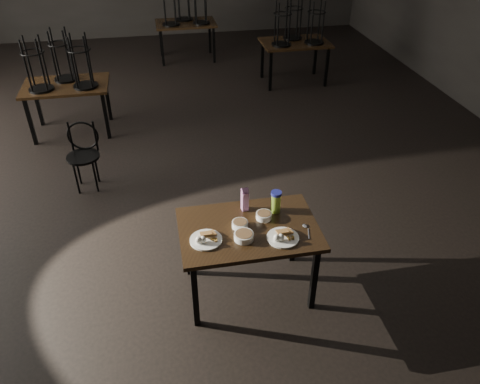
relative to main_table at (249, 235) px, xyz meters
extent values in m
plane|color=black|center=(-0.59, 2.51, -0.67)|extent=(12.00, 12.00, 0.00)
cube|color=black|center=(0.00, 0.00, 0.06)|extent=(1.20, 0.80, 0.04)
cube|color=black|center=(-0.52, -0.32, -0.32)|extent=(0.05, 0.05, 0.71)
cube|color=black|center=(0.52, -0.32, -0.32)|extent=(0.05, 0.05, 0.71)
cube|color=black|center=(-0.52, 0.32, -0.32)|extent=(0.05, 0.05, 0.71)
cube|color=black|center=(0.52, 0.32, -0.32)|extent=(0.05, 0.05, 0.71)
cylinder|color=white|center=(-0.38, -0.10, 0.09)|extent=(0.27, 0.27, 0.02)
cube|color=olive|center=(-0.38, -0.06, 0.14)|extent=(0.10, 0.10, 0.05)
cube|color=olive|center=(-0.35, -0.06, 0.14)|extent=(0.11, 0.11, 0.03)
ellipsoid|color=white|center=(-0.45, -0.14, 0.13)|extent=(0.05, 0.05, 0.07)
ellipsoid|color=white|center=(-0.41, -0.14, 0.13)|extent=(0.05, 0.05, 0.07)
cylinder|color=white|center=(0.25, -0.20, 0.09)|extent=(0.27, 0.27, 0.02)
cube|color=olive|center=(0.26, -0.15, 0.14)|extent=(0.10, 0.10, 0.05)
cube|color=olive|center=(0.29, -0.15, 0.14)|extent=(0.11, 0.11, 0.03)
ellipsoid|color=white|center=(0.18, -0.23, 0.13)|extent=(0.05, 0.05, 0.07)
ellipsoid|color=white|center=(0.22, -0.23, 0.13)|extent=(0.05, 0.05, 0.07)
cylinder|color=white|center=(-0.07, 0.02, 0.11)|extent=(0.14, 0.14, 0.05)
cylinder|color=brown|center=(-0.07, 0.02, 0.13)|extent=(0.12, 0.12, 0.01)
cylinder|color=white|center=(0.16, 0.10, 0.11)|extent=(0.14, 0.14, 0.06)
cylinder|color=brown|center=(0.16, 0.10, 0.13)|extent=(0.12, 0.12, 0.01)
cylinder|color=white|center=(-0.07, -0.14, 0.11)|extent=(0.17, 0.17, 0.06)
cylinder|color=brown|center=(-0.07, -0.14, 0.13)|extent=(0.14, 0.14, 0.01)
cube|color=#8B197D|center=(0.02, 0.26, 0.17)|extent=(0.07, 0.07, 0.19)
cube|color=#8B197D|center=(0.02, 0.26, 0.28)|extent=(0.07, 0.07, 0.06)
cylinder|color=#96C53A|center=(0.28, 0.18, 0.17)|extent=(0.10, 0.10, 0.18)
cylinder|color=navy|center=(0.28, 0.18, 0.28)|extent=(0.11, 0.11, 0.03)
ellipsoid|color=silver|center=(0.48, -0.07, 0.08)|extent=(0.06, 0.07, 0.01)
cube|color=silver|center=(0.48, -0.18, 0.08)|extent=(0.04, 0.13, 0.00)
cylinder|color=black|center=(-1.61, 2.07, -0.23)|extent=(0.39, 0.39, 0.03)
torus|color=black|center=(-1.59, 2.23, -0.03)|extent=(0.38, 0.07, 0.38)
cylinder|color=black|center=(-1.50, 2.18, -0.45)|extent=(0.03, 0.03, 0.44)
cylinder|color=black|center=(-1.72, 2.18, -0.45)|extent=(0.03, 0.03, 0.44)
cylinder|color=black|center=(-1.72, 1.96, -0.45)|extent=(0.03, 0.03, 0.44)
cylinder|color=black|center=(-1.50, 1.96, -0.45)|extent=(0.03, 0.03, 0.44)
cube|color=black|center=(-1.93, 3.68, 0.06)|extent=(1.20, 0.80, 0.04)
cube|color=black|center=(-2.45, 3.36, -0.32)|extent=(0.05, 0.05, 0.71)
cube|color=black|center=(-1.41, 3.36, -0.32)|extent=(0.05, 0.05, 0.71)
cube|color=black|center=(-2.45, 4.00, -0.32)|extent=(0.05, 0.05, 0.71)
cube|color=black|center=(-1.41, 4.00, -0.32)|extent=(0.05, 0.05, 0.71)
cylinder|color=black|center=(-2.23, 3.53, 0.09)|extent=(0.34, 0.34, 0.03)
torus|color=black|center=(-2.23, 3.53, 0.59)|extent=(0.32, 0.32, 0.02)
cylinder|color=black|center=(-2.13, 3.63, 0.46)|extent=(0.03, 0.03, 0.70)
cylinder|color=black|center=(-2.33, 3.63, 0.46)|extent=(0.03, 0.03, 0.70)
cylinder|color=black|center=(-2.33, 3.43, 0.46)|extent=(0.03, 0.03, 0.70)
cylinder|color=black|center=(-2.13, 3.43, 0.46)|extent=(0.03, 0.03, 0.70)
cylinder|color=black|center=(-1.63, 3.53, 0.09)|extent=(0.34, 0.34, 0.03)
torus|color=black|center=(-1.63, 3.53, 0.59)|extent=(0.32, 0.32, 0.02)
cylinder|color=black|center=(-1.53, 3.63, 0.46)|extent=(0.03, 0.03, 0.70)
cylinder|color=black|center=(-1.73, 3.63, 0.46)|extent=(0.03, 0.03, 0.70)
cylinder|color=black|center=(-1.73, 3.43, 0.46)|extent=(0.03, 0.03, 0.70)
cylinder|color=black|center=(-1.53, 3.43, 0.46)|extent=(0.03, 0.03, 0.70)
cylinder|color=black|center=(-1.93, 3.86, 0.09)|extent=(0.34, 0.34, 0.03)
torus|color=black|center=(-1.93, 3.86, 0.59)|extent=(0.32, 0.32, 0.02)
cylinder|color=black|center=(-1.83, 3.96, 0.46)|extent=(0.03, 0.03, 0.70)
cylinder|color=black|center=(-2.03, 3.96, 0.46)|extent=(0.03, 0.03, 0.70)
cylinder|color=black|center=(-2.03, 3.76, 0.46)|extent=(0.03, 0.03, 0.70)
cylinder|color=black|center=(-1.83, 3.76, 0.46)|extent=(0.03, 0.03, 0.70)
cube|color=black|center=(1.89, 5.01, 0.06)|extent=(1.20, 0.80, 0.04)
cube|color=black|center=(1.37, 4.69, -0.32)|extent=(0.05, 0.05, 0.71)
cube|color=black|center=(2.41, 4.69, -0.32)|extent=(0.05, 0.05, 0.71)
cube|color=black|center=(1.37, 5.33, -0.32)|extent=(0.05, 0.05, 0.71)
cube|color=black|center=(2.41, 5.33, -0.32)|extent=(0.05, 0.05, 0.71)
cylinder|color=black|center=(1.59, 4.86, 0.09)|extent=(0.34, 0.34, 0.03)
torus|color=black|center=(1.59, 4.86, 0.59)|extent=(0.32, 0.32, 0.02)
cylinder|color=black|center=(1.68, 4.95, 0.46)|extent=(0.03, 0.03, 0.70)
cylinder|color=black|center=(1.49, 4.95, 0.46)|extent=(0.03, 0.03, 0.70)
cylinder|color=black|center=(1.49, 4.76, 0.46)|extent=(0.03, 0.03, 0.70)
cylinder|color=black|center=(1.68, 4.76, 0.46)|extent=(0.03, 0.03, 0.70)
cylinder|color=black|center=(2.19, 4.86, 0.09)|extent=(0.34, 0.34, 0.03)
torus|color=black|center=(2.19, 4.86, 0.59)|extent=(0.32, 0.32, 0.02)
cylinder|color=black|center=(2.28, 4.95, 0.46)|extent=(0.03, 0.03, 0.70)
cylinder|color=black|center=(2.09, 4.95, 0.46)|extent=(0.03, 0.03, 0.70)
cylinder|color=black|center=(2.09, 4.76, 0.46)|extent=(0.03, 0.03, 0.70)
cylinder|color=black|center=(2.28, 4.76, 0.46)|extent=(0.03, 0.03, 0.70)
cylinder|color=black|center=(1.89, 5.19, 0.09)|extent=(0.34, 0.34, 0.03)
torus|color=black|center=(1.89, 5.19, 0.59)|extent=(0.32, 0.32, 0.02)
cylinder|color=black|center=(1.98, 5.28, 0.46)|extent=(0.03, 0.03, 0.70)
cylinder|color=black|center=(1.79, 5.28, 0.46)|extent=(0.03, 0.03, 0.70)
cylinder|color=black|center=(1.79, 5.09, 0.46)|extent=(0.03, 0.03, 0.70)
cylinder|color=black|center=(1.98, 5.09, 0.46)|extent=(0.03, 0.03, 0.70)
cube|color=black|center=(0.08, 6.66, 0.06)|extent=(1.20, 0.80, 0.04)
cube|color=black|center=(-0.44, 6.34, -0.32)|extent=(0.05, 0.05, 0.71)
cube|color=black|center=(0.60, 6.34, -0.32)|extent=(0.05, 0.05, 0.71)
cube|color=black|center=(-0.44, 6.98, -0.32)|extent=(0.05, 0.05, 0.71)
cube|color=black|center=(0.60, 6.98, -0.32)|extent=(0.05, 0.05, 0.71)
cylinder|color=black|center=(-0.22, 6.51, 0.09)|extent=(0.34, 0.34, 0.03)
cylinder|color=black|center=(-0.12, 6.61, 0.46)|extent=(0.03, 0.03, 0.70)
cylinder|color=black|center=(-0.32, 6.61, 0.46)|extent=(0.03, 0.03, 0.70)
cylinder|color=black|center=(-0.32, 6.41, 0.46)|extent=(0.03, 0.03, 0.70)
cylinder|color=black|center=(-0.12, 6.41, 0.46)|extent=(0.03, 0.03, 0.70)
cylinder|color=black|center=(0.38, 6.51, 0.09)|extent=(0.34, 0.34, 0.03)
cylinder|color=black|center=(0.48, 6.61, 0.46)|extent=(0.03, 0.03, 0.70)
cylinder|color=black|center=(0.28, 6.61, 0.46)|extent=(0.03, 0.03, 0.70)
cylinder|color=black|center=(0.28, 6.41, 0.46)|extent=(0.03, 0.03, 0.70)
cylinder|color=black|center=(0.48, 6.41, 0.46)|extent=(0.03, 0.03, 0.70)
cylinder|color=black|center=(0.08, 6.84, 0.09)|extent=(0.34, 0.34, 0.03)
cylinder|color=black|center=(-0.02, 6.74, 0.46)|extent=(0.03, 0.03, 0.70)
cylinder|color=black|center=(0.18, 6.74, 0.46)|extent=(0.03, 0.03, 0.70)
camera|label=1|loc=(-0.66, -3.06, 2.62)|focal=35.00mm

